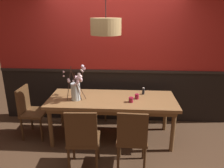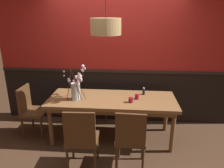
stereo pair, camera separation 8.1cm
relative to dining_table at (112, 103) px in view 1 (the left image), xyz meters
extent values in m
plane|color=#4C3321|center=(0.00, 0.00, -0.68)|extent=(24.00, 24.00, 0.00)
cube|color=black|center=(0.00, 0.75, -0.16)|extent=(4.56, 0.12, 1.03)
cube|color=black|center=(0.00, 0.74, 0.38)|extent=(4.56, 0.14, 0.05)
cube|color=#B2231E|center=(0.00, 0.75, 1.18)|extent=(4.56, 0.12, 1.64)
cube|color=olive|center=(0.00, 0.00, 0.06)|extent=(2.15, 0.85, 0.05)
cube|color=brown|center=(0.00, 0.00, -0.01)|extent=(2.04, 0.74, 0.08)
cylinder|color=brown|center=(-0.98, -0.34, -0.32)|extent=(0.07, 0.07, 0.71)
cylinder|color=brown|center=(0.98, -0.34, -0.32)|extent=(0.07, 0.07, 0.71)
cylinder|color=brown|center=(-0.98, 0.34, -0.32)|extent=(0.07, 0.07, 0.71)
cylinder|color=brown|center=(0.98, 0.34, -0.32)|extent=(0.07, 0.07, 0.71)
cube|color=brown|center=(-1.37, -0.01, -0.22)|extent=(0.41, 0.44, 0.04)
cube|color=brown|center=(-1.56, -0.01, 0.02)|extent=(0.04, 0.41, 0.45)
cylinder|color=#492F1A|center=(-1.20, 0.18, -0.46)|extent=(0.04, 0.04, 0.43)
cylinder|color=#492F1A|center=(-1.21, -0.20, -0.46)|extent=(0.04, 0.04, 0.43)
cylinder|color=#492F1A|center=(-1.54, 0.18, -0.46)|extent=(0.04, 0.04, 0.43)
cylinder|color=#492F1A|center=(-1.55, -0.19, -0.46)|extent=(0.04, 0.04, 0.43)
cube|color=brown|center=(0.33, -0.74, -0.21)|extent=(0.43, 0.44, 0.04)
cube|color=brown|center=(0.32, -0.93, 0.04)|extent=(0.40, 0.05, 0.45)
cylinder|color=#492F1A|center=(0.15, -0.55, -0.45)|extent=(0.04, 0.04, 0.45)
cylinder|color=#492F1A|center=(0.51, -0.56, -0.45)|extent=(0.04, 0.04, 0.45)
cylinder|color=#492F1A|center=(0.14, -0.92, -0.45)|extent=(0.04, 0.04, 0.45)
cylinder|color=#492F1A|center=(0.50, -0.93, -0.45)|extent=(0.04, 0.04, 0.45)
cube|color=brown|center=(-0.35, -0.79, -0.22)|extent=(0.46, 0.43, 0.04)
cube|color=brown|center=(-0.34, -0.98, 0.04)|extent=(0.42, 0.06, 0.48)
cylinder|color=#492F1A|center=(-0.55, -0.62, -0.46)|extent=(0.04, 0.04, 0.43)
cylinder|color=#492F1A|center=(-0.17, -0.61, -0.46)|extent=(0.04, 0.04, 0.43)
cylinder|color=#492F1A|center=(-0.53, -0.97, -0.46)|extent=(0.04, 0.04, 0.43)
cylinder|color=#492F1A|center=(-0.15, -0.96, -0.46)|extent=(0.04, 0.04, 0.43)
cube|color=brown|center=(-0.34, 0.79, -0.21)|extent=(0.45, 0.42, 0.04)
cube|color=brown|center=(-0.32, 0.96, 0.04)|extent=(0.40, 0.07, 0.47)
cylinder|color=#492F1A|center=(-0.17, 0.61, -0.46)|extent=(0.04, 0.04, 0.44)
cylinder|color=#492F1A|center=(-0.53, 0.64, -0.46)|extent=(0.04, 0.04, 0.44)
cylinder|color=#492F1A|center=(-0.15, 0.94, -0.46)|extent=(0.04, 0.04, 0.44)
cylinder|color=#492F1A|center=(-0.50, 0.96, -0.46)|extent=(0.04, 0.04, 0.44)
cylinder|color=silver|center=(-0.60, -0.09, 0.23)|extent=(0.15, 0.15, 0.29)
cylinder|color=silver|center=(-0.60, -0.09, 0.12)|extent=(0.13, 0.13, 0.06)
cylinder|color=#472D23|center=(-0.56, 0.06, 0.36)|extent=(0.25, 0.16, 0.55)
sphere|color=silver|center=(-0.51, 0.14, 0.60)|extent=(0.06, 0.06, 0.06)
sphere|color=#F6CEDE|center=(-0.50, 0.10, 0.52)|extent=(0.04, 0.04, 0.04)
sphere|color=#FFC5DD|center=(-0.49, 0.16, 0.56)|extent=(0.05, 0.05, 0.05)
sphere|color=white|center=(-0.52, 0.19, 0.56)|extent=(0.04, 0.04, 0.04)
sphere|color=silver|center=(-0.53, 0.14, 0.54)|extent=(0.04, 0.04, 0.04)
cylinder|color=#472D23|center=(-0.56, -0.16, 0.35)|extent=(0.15, 0.06, 0.52)
sphere|color=white|center=(-0.57, -0.19, 0.39)|extent=(0.04, 0.04, 0.04)
sphere|color=#F6D1DA|center=(-0.54, -0.16, 0.40)|extent=(0.05, 0.05, 0.05)
sphere|color=silver|center=(-0.55, -0.16, 0.42)|extent=(0.05, 0.05, 0.05)
cylinder|color=#472D23|center=(-0.53, -0.15, 0.37)|extent=(0.20, 0.19, 0.56)
sphere|color=#FEC8D9|center=(-0.47, -0.22, 0.48)|extent=(0.05, 0.05, 0.05)
sphere|color=#FFC8D4|center=(-0.48, -0.24, 0.51)|extent=(0.05, 0.05, 0.05)
sphere|color=white|center=(-0.47, -0.23, 0.53)|extent=(0.05, 0.05, 0.05)
sphere|color=white|center=(-0.48, -0.19, 0.45)|extent=(0.06, 0.06, 0.06)
sphere|color=#FCD9D8|center=(-0.52, -0.17, 0.47)|extent=(0.05, 0.05, 0.05)
sphere|color=#F6C5D2|center=(-0.54, -0.15, 0.42)|extent=(0.05, 0.05, 0.05)
cylinder|color=#472D23|center=(-0.58, -0.02, 0.29)|extent=(0.21, 0.03, 0.41)
sphere|color=#FFD5DB|center=(-0.57, 0.03, 0.45)|extent=(0.05, 0.05, 0.05)
sphere|color=#FACBD3|center=(-0.58, 0.04, 0.39)|extent=(0.03, 0.03, 0.03)
sphere|color=#FFCCD3|center=(-0.57, 0.04, 0.40)|extent=(0.05, 0.05, 0.05)
sphere|color=silver|center=(-0.61, 0.02, 0.34)|extent=(0.04, 0.04, 0.04)
cylinder|color=#472D23|center=(-0.71, -0.04, 0.35)|extent=(0.06, 0.21, 0.54)
sphere|color=#F8C8DA|center=(-0.79, -0.05, 0.55)|extent=(0.03, 0.03, 0.03)
sphere|color=#FAD2DF|center=(-0.80, -0.03, 0.47)|extent=(0.03, 0.03, 0.03)
sphere|color=#FBD0D4|center=(-0.71, -0.03, 0.38)|extent=(0.05, 0.05, 0.05)
sphere|color=white|center=(-0.72, -0.02, 0.41)|extent=(0.04, 0.04, 0.04)
cylinder|color=#472D23|center=(-0.62, -0.04, 0.28)|extent=(0.09, 0.02, 0.38)
sphere|color=#FFD2E5|center=(-0.62, 0.00, 0.43)|extent=(0.05, 0.05, 0.05)
sphere|color=silver|center=(-0.65, 0.00, 0.38)|extent=(0.04, 0.04, 0.04)
sphere|color=white|center=(-0.60, -0.07, 0.28)|extent=(0.04, 0.04, 0.04)
sphere|color=#FFC4DA|center=(-0.61, 0.02, 0.45)|extent=(0.04, 0.04, 0.04)
cylinder|color=#472D23|center=(-0.55, -0.12, 0.33)|extent=(0.08, 0.12, 0.49)
sphere|color=#FFD3DC|center=(-0.52, -0.16, 0.49)|extent=(0.06, 0.06, 0.06)
sphere|color=silver|center=(-0.58, -0.11, 0.35)|extent=(0.04, 0.04, 0.04)
sphere|color=#F8D7D3|center=(-0.51, -0.17, 0.55)|extent=(0.05, 0.05, 0.05)
sphere|color=white|center=(-0.52, -0.17, 0.49)|extent=(0.04, 0.04, 0.04)
cylinder|color=maroon|center=(0.42, 0.00, 0.13)|extent=(0.07, 0.07, 0.09)
torus|color=#A81B37|center=(0.42, 0.00, 0.17)|extent=(0.07, 0.07, 0.01)
cylinder|color=silver|center=(0.42, 0.00, 0.11)|extent=(0.05, 0.05, 0.04)
cylinder|color=maroon|center=(0.32, -0.14, 0.13)|extent=(0.07, 0.07, 0.08)
torus|color=#A81B37|center=(0.32, -0.14, 0.16)|extent=(0.08, 0.08, 0.01)
cylinder|color=silver|center=(0.32, -0.14, 0.11)|extent=(0.05, 0.05, 0.04)
cylinder|color=black|center=(0.54, 0.23, 0.14)|extent=(0.05, 0.05, 0.11)
cylinder|color=beige|center=(0.54, 0.23, 0.20)|extent=(0.03, 0.03, 0.02)
cylinder|color=tan|center=(-0.09, -0.06, 1.27)|extent=(0.47, 0.47, 0.25)
sphere|color=#F9EAB7|center=(-0.09, -0.06, 1.23)|extent=(0.14, 0.14, 0.14)
camera|label=1|loc=(0.20, -3.38, 1.47)|focal=34.50mm
camera|label=2|loc=(0.28, -3.37, 1.47)|focal=34.50mm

